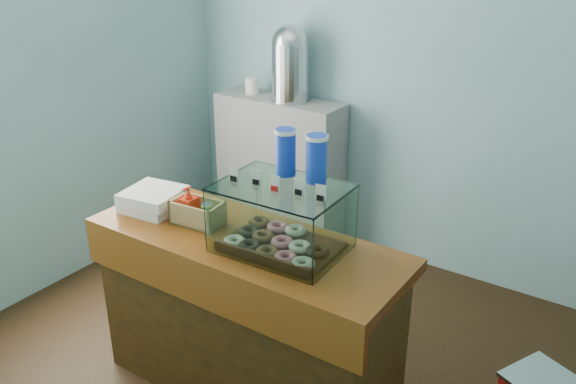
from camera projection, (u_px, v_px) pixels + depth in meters
The scene contains 8 objects.
ground at pixel (277, 361), 3.46m from camera, with size 3.50×3.50×0.00m, color black.
room_shell at pixel (280, 61), 2.77m from camera, with size 3.54×3.04×2.82m.
counter at pixel (247, 315), 3.08m from camera, with size 1.60×0.60×0.90m.
back_shelf at pixel (280, 168), 4.70m from camera, with size 1.00×0.32×1.10m, color gray.
display_case at pixel (284, 212), 2.77m from camera, with size 0.59×0.44×0.53m.
condiment_crate at pixel (196, 211), 3.03m from camera, with size 0.26×0.17×0.19m.
pastry_boxes at pixel (153, 199), 3.18m from camera, with size 0.32×0.32×0.11m.
coffee_urn at pixel (290, 61), 4.32m from camera, with size 0.30×0.30×0.55m.
Camera 1 is at (1.62, -2.27, 2.27)m, focal length 38.00 mm.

